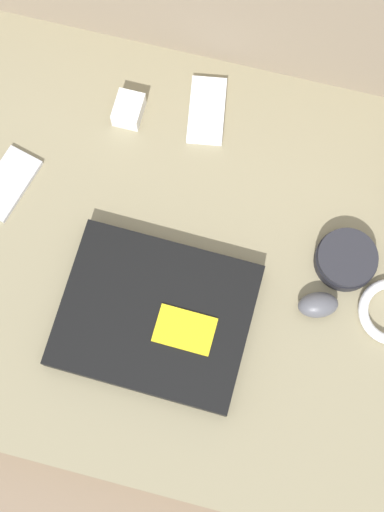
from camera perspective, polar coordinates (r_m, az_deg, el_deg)
name	(u,v)px	position (r m, az deg, el deg)	size (l,w,h in m)	color
ground_plane	(192,276)	(1.26, 0.00, -1.65)	(8.00, 8.00, 0.00)	#7A6651
couch_seat	(192,268)	(1.20, 0.00, -0.99)	(1.07, 0.72, 0.12)	#847A5B
laptop	(156,316)	(1.11, -2.93, -4.79)	(0.30, 0.24, 0.03)	black
computer_mouse	(318,305)	(1.13, 10.05, -3.87)	(0.07, 0.06, 0.03)	#4C4C51
speaker_puck	(346,259)	(1.16, 12.23, -0.26)	(0.10, 0.10, 0.03)	black
phone_silver	(8,184)	(1.22, -14.53, 5.62)	(0.09, 0.13, 0.01)	#B7B7BC
phone_black	(207,111)	(1.23, 1.20, 11.56)	(0.08, 0.13, 0.01)	silver
charger_brick	(129,110)	(1.23, -5.09, 11.58)	(0.05, 0.06, 0.03)	silver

